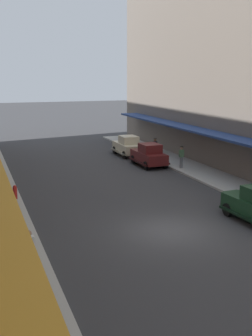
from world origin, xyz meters
TOP-DOWN VIEW (x-y plane):
  - ground_plane at (0.00, 0.00)m, footprint 200.00×200.00m
  - sidewalk_left at (-7.50, 0.00)m, footprint 3.00×60.00m
  - parked_car_0 at (4.80, 18.49)m, footprint 2.17×4.27m
  - parked_car_3 at (4.84, 13.73)m, footprint 2.16×4.27m
  - fire_hydrant at (-6.35, 7.44)m, footprint 0.24×0.24m
  - pedestrian_0 at (6.47, 16.18)m, footprint 0.36×0.28m
  - pedestrian_1 at (-6.82, -2.39)m, footprint 0.36×0.24m
  - pedestrian_2 at (6.66, 11.61)m, footprint 0.36×0.28m

SIDE VIEW (x-z plane):
  - ground_plane at x=0.00m, z-range 0.00..0.00m
  - sidewalk_left at x=-7.50m, z-range 0.00..0.15m
  - fire_hydrant at x=-6.35m, z-range 0.15..0.97m
  - parked_car_0 at x=4.80m, z-range 0.02..1.86m
  - parked_car_3 at x=4.84m, z-range 0.02..1.86m
  - pedestrian_1 at x=-6.82m, z-range 0.17..1.81m
  - pedestrian_0 at x=6.47m, z-range 0.18..1.85m
  - pedestrian_2 at x=6.66m, z-range 0.18..1.85m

